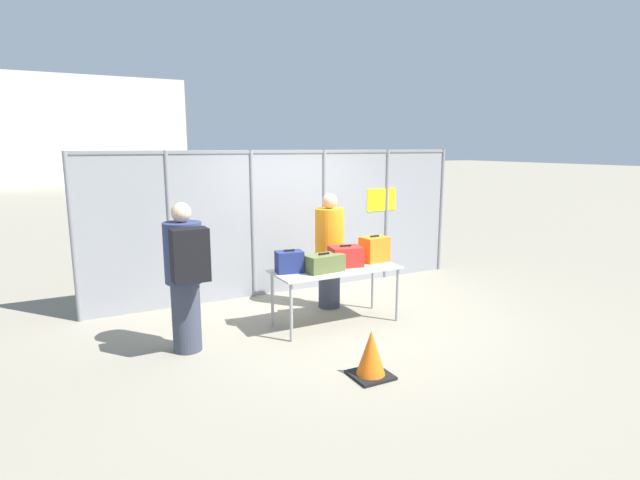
{
  "coord_description": "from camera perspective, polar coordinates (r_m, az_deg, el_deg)",
  "views": [
    {
      "loc": [
        -3.3,
        -5.66,
        2.37
      ],
      "look_at": [
        -0.03,
        0.56,
        1.05
      ],
      "focal_mm": 28.0,
      "sensor_mm": 36.0,
      "label": 1
    }
  ],
  "objects": [
    {
      "name": "traveler_hooded",
      "position": [
        5.89,
        -15.13,
        -3.55
      ],
      "size": [
        0.43,
        0.67,
        1.76
      ],
      "rotation": [
        0.0,
        0.0,
        -0.24
      ],
      "color": "#383D4C",
      "rests_on": "ground_plane"
    },
    {
      "name": "suitcase_orange",
      "position": [
        7.06,
        6.23,
        -1.05
      ],
      "size": [
        0.39,
        0.3,
        0.37
      ],
      "color": "orange",
      "rests_on": "inspection_table"
    },
    {
      "name": "ground_plane",
      "position": [
        6.97,
        2.41,
        -9.26
      ],
      "size": [
        120.0,
        120.0,
        0.0
      ],
      "primitive_type": "plane",
      "color": "gray"
    },
    {
      "name": "utility_trailer",
      "position": [
        10.74,
        3.67,
        0.07
      ],
      "size": [
        3.64,
        1.99,
        0.7
      ],
      "color": "silver",
      "rests_on": "ground_plane"
    },
    {
      "name": "suitcase_olive",
      "position": [
        6.47,
        0.45,
        -2.64
      ],
      "size": [
        0.52,
        0.33,
        0.25
      ],
      "color": "#566033",
      "rests_on": "inspection_table"
    },
    {
      "name": "distant_hangar",
      "position": [
        38.77,
        -25.79,
        10.92
      ],
      "size": [
        12.09,
        11.05,
        6.5
      ],
      "color": "beige",
      "rests_on": "ground_plane"
    },
    {
      "name": "traffic_cone",
      "position": [
        5.35,
        5.84,
        -13.0
      ],
      "size": [
        0.4,
        0.4,
        0.51
      ],
      "color": "black",
      "rests_on": "ground_plane"
    },
    {
      "name": "security_worker_near",
      "position": [
        7.33,
        1.08,
        -1.07
      ],
      "size": [
        0.42,
        0.42,
        1.71
      ],
      "rotation": [
        0.0,
        0.0,
        2.82
      ],
      "color": "#383D4C",
      "rests_on": "ground_plane"
    },
    {
      "name": "suitcase_navy",
      "position": [
        6.43,
        -3.53,
        -2.49
      ],
      "size": [
        0.37,
        0.27,
        0.3
      ],
      "color": "navy",
      "rests_on": "inspection_table"
    },
    {
      "name": "inspection_table",
      "position": [
        6.68,
        1.83,
        -3.78
      ],
      "size": [
        1.72,
        0.72,
        0.77
      ],
      "color": "#B2B2AD",
      "rests_on": "ground_plane"
    },
    {
      "name": "fence_section",
      "position": [
        8.14,
        -3.4,
        2.39
      ],
      "size": [
        6.44,
        0.07,
        2.32
      ],
      "color": "gray",
      "rests_on": "ground_plane"
    },
    {
      "name": "suitcase_red",
      "position": [
        6.78,
        2.94,
        -1.86
      ],
      "size": [
        0.47,
        0.4,
        0.29
      ],
      "color": "red",
      "rests_on": "inspection_table"
    }
  ]
}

